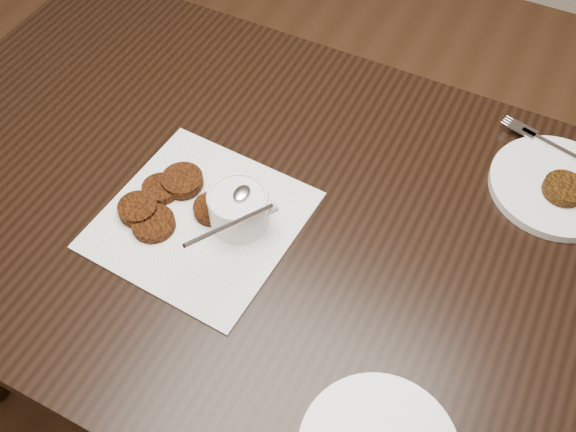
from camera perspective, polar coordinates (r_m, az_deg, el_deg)
The scene contains 6 objects.
floor at distance 1.70m, azimuth -1.65°, elevation -15.98°, with size 4.00×4.00×0.00m, color #55341D.
table at distance 1.38m, azimuth -2.88°, elevation -8.28°, with size 1.34×0.86×0.75m, color black.
napkin at distance 1.05m, azimuth -7.86°, elevation -0.35°, with size 0.30×0.30×0.00m, color white.
sauce_ramekin at distance 0.98m, azimuth -4.61°, elevation 1.90°, with size 0.13×0.13×0.13m, color white, non-canonical shape.
patty_cluster at distance 1.06m, azimuth -11.04°, elevation 1.33°, with size 0.23×0.23×0.02m, color #59240B, non-canonical shape.
plate_with_patty at distance 1.16m, azimuth 23.18°, elevation 2.75°, with size 0.22×0.22×0.03m, color white, non-canonical shape.
Camera 1 is at (0.31, -0.51, 1.59)m, focal length 39.33 mm.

